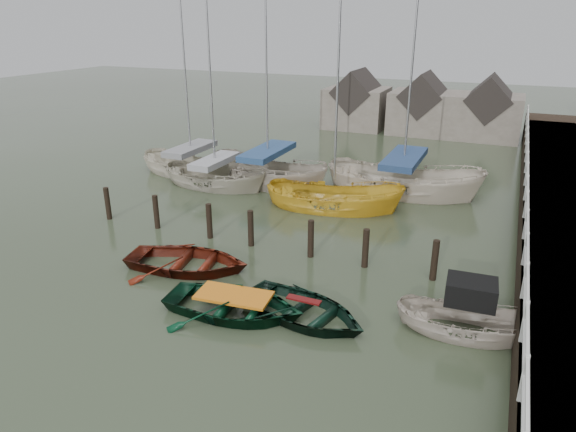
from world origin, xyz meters
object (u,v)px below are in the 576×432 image
at_px(motorboat, 465,330).
at_px(sailboat_a, 216,185).
at_px(sailboat_e, 192,174).
at_px(sailboat_b, 268,182).
at_px(sailboat_c, 333,208).
at_px(sailboat_d, 402,192).
at_px(rowboat_green, 235,314).
at_px(rowboat_dkgreen, 304,318).
at_px(rowboat_red, 188,269).

distance_m(motorboat, sailboat_a, 15.49).
bearing_deg(sailboat_a, sailboat_e, 62.56).
bearing_deg(sailboat_b, sailboat_c, -102.84).
xyz_separation_m(sailboat_c, sailboat_d, (2.36, 3.36, 0.05)).
height_order(sailboat_a, sailboat_d, sailboat_d).
bearing_deg(sailboat_d, rowboat_green, 172.04).
height_order(sailboat_b, sailboat_c, sailboat_b).
bearing_deg(sailboat_d, rowboat_dkgreen, -179.50).
relative_size(sailboat_a, sailboat_c, 1.16).
distance_m(rowboat_red, sailboat_a, 9.13).
height_order(rowboat_green, sailboat_b, sailboat_b).
height_order(rowboat_dkgreen, sailboat_e, sailboat_e).
distance_m(rowboat_red, sailboat_c, 8.09).
height_order(rowboat_dkgreen, sailboat_a, sailboat_a).
bearing_deg(sailboat_c, motorboat, -149.12).
relative_size(rowboat_red, sailboat_b, 0.35).
distance_m(sailboat_a, sailboat_c, 6.52).
xyz_separation_m(rowboat_green, sailboat_e, (-8.97, 11.34, 0.06)).
bearing_deg(sailboat_b, rowboat_red, -156.25).
bearing_deg(motorboat, sailboat_e, 53.86).
relative_size(rowboat_red, sailboat_c, 0.43).
bearing_deg(sailboat_e, motorboat, -116.48).
xyz_separation_m(motorboat, sailboat_a, (-12.96, 8.48, -0.05)).
bearing_deg(rowboat_red, sailboat_c, -29.80).
relative_size(sailboat_b, sailboat_d, 0.90).
bearing_deg(motorboat, sailboat_a, 53.22).
bearing_deg(rowboat_green, sailboat_c, -4.74).
relative_size(motorboat, sailboat_a, 0.34).
distance_m(sailboat_b, sailboat_d, 6.78).
relative_size(rowboat_dkgreen, sailboat_b, 0.32).
xyz_separation_m(rowboat_red, rowboat_dkgreen, (4.77, -1.26, 0.00)).
relative_size(rowboat_red, sailboat_d, 0.31).
bearing_deg(sailboat_b, rowboat_green, -144.81).
xyz_separation_m(sailboat_b, sailboat_d, (6.67, 1.18, 0.00)).
xyz_separation_m(rowboat_dkgreen, sailboat_d, (0.20, 12.28, 0.06)).
distance_m(sailboat_a, sailboat_b, 2.68).
distance_m(rowboat_red, rowboat_green, 3.39).
relative_size(rowboat_red, sailboat_a, 0.37).
distance_m(sailboat_a, sailboat_e, 2.56).
xyz_separation_m(sailboat_a, sailboat_c, (6.49, -0.61, -0.06)).
height_order(motorboat, sailboat_a, sailboat_a).
bearing_deg(sailboat_b, rowboat_dkgreen, -135.82).
bearing_deg(sailboat_d, sailboat_a, 108.71).
xyz_separation_m(rowboat_red, motorboat, (9.08, -0.22, 0.12)).
bearing_deg(sailboat_e, rowboat_dkgreen, -128.55).
distance_m(rowboat_green, sailboat_a, 12.14).
xyz_separation_m(sailboat_c, sailboat_e, (-8.74, 1.83, 0.05)).
xyz_separation_m(sailboat_a, sailboat_e, (-2.25, 1.23, -0.01)).
distance_m(motorboat, sailboat_d, 11.96).
distance_m(motorboat, sailboat_b, 14.74).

